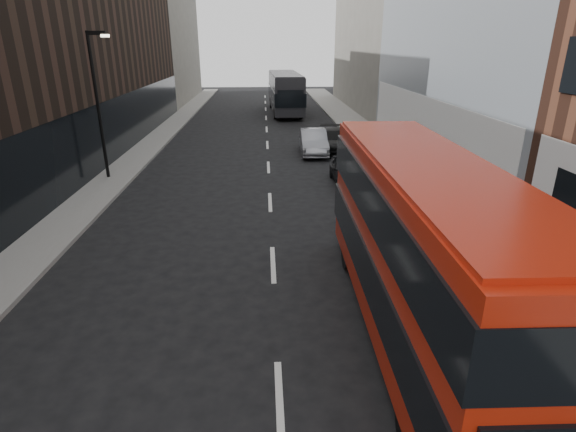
{
  "coord_description": "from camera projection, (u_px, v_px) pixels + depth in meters",
  "views": [
    {
      "loc": [
        -0.2,
        -4.85,
        6.62
      ],
      "look_at": [
        0.37,
        5.8,
        2.5
      ],
      "focal_mm": 28.0,
      "sensor_mm": 36.0,
      "label": 1
    }
  ],
  "objects": [
    {
      "name": "car_a",
      "position": [
        349.0,
        171.0,
        22.24
      ],
      "size": [
        1.69,
        4.12,
        1.4
      ],
      "primitive_type": "imported",
      "rotation": [
        0.0,
        0.0,
        -0.01
      ],
      "color": "black",
      "rests_on": "ground"
    },
    {
      "name": "red_bus",
      "position": [
        422.0,
        243.0,
        10.16
      ],
      "size": [
        2.73,
        10.72,
        4.31
      ],
      "rotation": [
        0.0,
        0.0,
        -0.02
      ],
      "color": "#B11D0A",
      "rests_on": "ground"
    },
    {
      "name": "building_left_far",
      "position": [
        166.0,
        44.0,
        52.44
      ],
      "size": [
        5.0,
        20.0,
        13.0
      ],
      "primitive_type": "cube",
      "color": "#67635B",
      "rests_on": "ground"
    },
    {
      "name": "sidewalk_left",
      "position": [
        147.0,
        148.0,
        29.78
      ],
      "size": [
        2.0,
        80.0,
        0.15
      ],
      "primitive_type": "cube",
      "color": "slate",
      "rests_on": "ground"
    },
    {
      "name": "car_b",
      "position": [
        313.0,
        142.0,
        28.48
      ],
      "size": [
        1.7,
        4.63,
        1.51
      ],
      "primitive_type": "imported",
      "rotation": [
        0.0,
        0.0,
        -0.02
      ],
      "color": "gray",
      "rests_on": "ground"
    },
    {
      "name": "sidewalk_right",
      "position": [
        378.0,
        146.0,
        30.54
      ],
      "size": [
        3.0,
        80.0,
        0.15
      ],
      "primitive_type": "cube",
      "color": "slate",
      "rests_on": "ground"
    },
    {
      "name": "car_c",
      "position": [
        334.0,
        140.0,
        29.23
      ],
      "size": [
        2.25,
        4.93,
        1.4
      ],
      "primitive_type": "imported",
      "rotation": [
        0.0,
        0.0,
        -0.06
      ],
      "color": "black",
      "rests_on": "ground"
    },
    {
      "name": "building_left_mid",
      "position": [
        103.0,
        37.0,
        31.77
      ],
      "size": [
        5.0,
        24.0,
        14.0
      ],
      "primitive_type": "cube",
      "color": "black",
      "rests_on": "ground"
    },
    {
      "name": "building_victorian",
      "position": [
        377.0,
        10.0,
        44.98
      ],
      "size": [
        6.5,
        24.0,
        21.0
      ],
      "color": "#67635B",
      "rests_on": "ground"
    },
    {
      "name": "street_lamp",
      "position": [
        98.0,
        97.0,
        21.77
      ],
      "size": [
        1.06,
        0.22,
        7.0
      ],
      "color": "black",
      "rests_on": "sidewalk_left"
    },
    {
      "name": "grey_bus",
      "position": [
        285.0,
        92.0,
        44.61
      ],
      "size": [
        3.19,
        12.06,
        3.86
      ],
      "rotation": [
        0.0,
        0.0,
        0.03
      ],
      "color": "black",
      "rests_on": "ground"
    }
  ]
}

